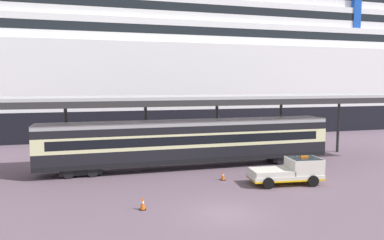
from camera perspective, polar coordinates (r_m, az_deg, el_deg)
ground_plane at (r=21.07m, az=5.18°, el=-14.44°), size 400.00×400.00×0.00m
cruise_ship at (r=64.00m, az=-4.65°, el=10.87°), size 170.70×31.79×39.23m
platform_canopy at (r=31.37m, az=-0.55°, el=3.27°), size 41.04×5.21×6.20m
train_carriage at (r=31.31m, az=-0.33°, el=-3.34°), size 25.15×2.81×4.11m
service_truck at (r=27.54m, az=15.44°, el=-7.63°), size 5.39×2.68×2.02m
traffic_cone_near at (r=21.63m, az=-7.78°, el=-12.87°), size 0.36×0.36×0.77m
traffic_cone_mid at (r=27.73m, az=4.88°, el=-8.72°), size 0.36×0.36×0.70m
dockside_crane at (r=64.93m, az=24.65°, el=16.01°), size 13.74×4.40×60.05m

